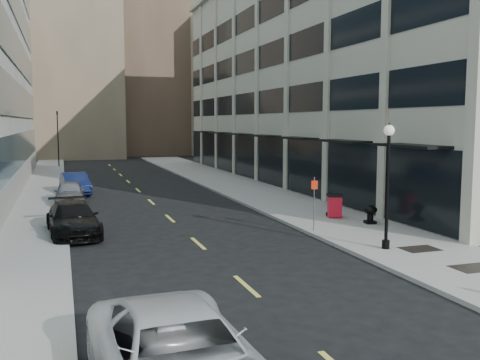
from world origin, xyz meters
TOP-DOWN VIEW (x-y plane):
  - ground at (0.00, 0.00)m, footprint 160.00×160.00m
  - sidewalk_right at (7.50, 20.00)m, footprint 5.00×80.00m
  - sidewalk_left at (-6.50, 20.00)m, footprint 3.00×80.00m
  - building_right at (16.94, 26.99)m, footprint 15.30×46.50m
  - skyline_tan_near at (-4.00, 68.00)m, footprint 14.00×18.00m
  - skyline_brown at (8.00, 72.00)m, footprint 12.00×16.00m
  - skyline_stone at (18.00, 66.00)m, footprint 10.00×14.00m
  - grate_mid at (7.60, 1.00)m, footprint 1.40×1.00m
  - grate_far at (7.60, 3.80)m, footprint 1.40×1.00m
  - road_centerline at (0.00, 17.00)m, footprint 0.15×68.20m
  - traffic_signal at (-5.50, 48.00)m, footprint 0.66×0.66m
  - car_white_van at (-3.34, -4.00)m, footprint 2.98×5.99m
  - car_black_pickup at (-4.80, 11.23)m, footprint 2.45×5.18m
  - car_silver_sedan at (-4.80, 20.33)m, footprint 1.79×4.28m
  - car_blue_sedan at (-4.38, 25.06)m, footprint 2.12×4.68m
  - trash_bin at (7.77, 10.85)m, footprint 0.93×0.93m
  - lamppost at (6.40, 4.27)m, footprint 0.40×0.40m
  - sign_post at (5.30, 8.16)m, footprint 0.28×0.11m
  - urn_planter at (8.60, 8.86)m, footprint 0.64×0.64m

SIDE VIEW (x-z plane):
  - ground at x=0.00m, z-range 0.00..0.00m
  - road_centerline at x=0.00m, z-range 0.00..0.01m
  - sidewalk_right at x=7.50m, z-range 0.00..0.15m
  - sidewalk_left at x=-6.50m, z-range 0.00..0.15m
  - grate_mid at x=7.60m, z-range 0.15..0.16m
  - grate_far at x=7.60m, z-range 0.15..0.16m
  - urn_planter at x=8.60m, z-range 0.24..1.13m
  - car_silver_sedan at x=-4.80m, z-range 0.00..1.45m
  - car_black_pickup at x=-4.80m, z-range 0.00..1.46m
  - car_blue_sedan at x=-4.38m, z-range 0.00..1.49m
  - trash_bin at x=7.77m, z-range 0.20..1.39m
  - car_white_van at x=-3.34m, z-range 0.00..1.63m
  - sign_post at x=5.30m, z-range 0.50..2.89m
  - lamppost at x=6.40m, z-range 0.57..5.36m
  - traffic_signal at x=-5.50m, z-range 2.23..9.21m
  - building_right at x=16.94m, z-range -0.13..18.12m
  - skyline_stone at x=18.00m, z-range 0.00..20.00m
  - skyline_tan_near at x=-4.00m, z-range 0.00..28.00m
  - skyline_brown at x=8.00m, z-range 0.00..34.00m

